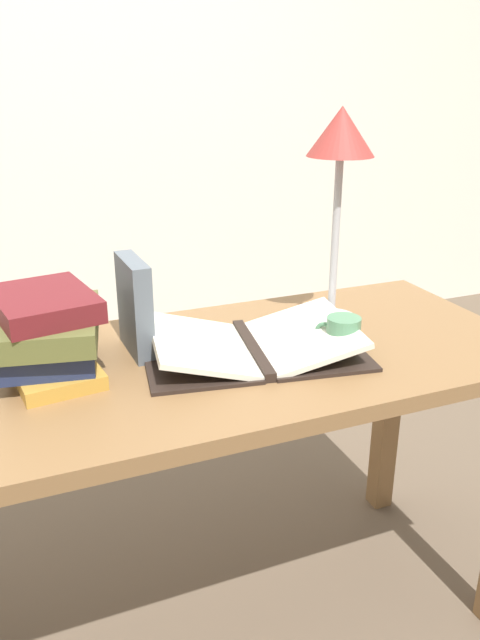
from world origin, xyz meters
The scene contains 8 objects.
ground_plane centered at (0.00, 0.00, 0.00)m, with size 12.00×12.00×0.00m, color brown.
wall_back centered at (0.00, 1.83, 1.30)m, with size 8.00×0.06×2.60m.
reading_desk centered at (0.00, 0.00, 0.63)m, with size 1.38×0.61×0.75m.
open_book centered at (0.07, -0.01, 0.77)m, with size 0.51×0.38×0.06m.
book_stack_tall centered at (-0.35, 0.06, 0.83)m, with size 0.25×0.30×0.17m.
book_standing_upright centered at (-0.16, 0.10, 0.85)m, with size 0.04×0.16×0.21m.
reading_lamp centered at (0.32, 0.08, 1.15)m, with size 0.15×0.15×0.50m.
coffee_mug centered at (0.25, -0.08, 0.79)m, with size 0.08×0.09×0.08m.
Camera 1 is at (-0.42, -1.14, 1.31)m, focal length 35.00 mm.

